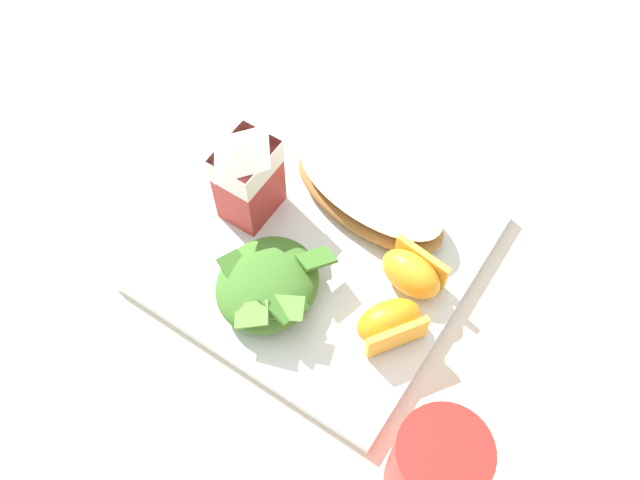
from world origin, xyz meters
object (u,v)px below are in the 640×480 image
(white_plate, at_px, (320,249))
(drinking_red_cup, at_px, (435,467))
(green_salad_pile, at_px, (268,284))
(orange_wedge_front, at_px, (390,323))
(milk_carton, at_px, (245,174))
(orange_wedge_middle, at_px, (412,272))
(cheesy_pizza_bread, at_px, (369,195))

(white_plate, height_order, drinking_red_cup, drinking_red_cup)
(green_salad_pile, xyz_separation_m, orange_wedge_front, (0.03, -0.11, -0.00))
(white_plate, xyz_separation_m, milk_carton, (-0.00, 0.08, 0.07))
(white_plate, distance_m, drinking_red_cup, 0.24)
(milk_carton, xyz_separation_m, drinking_red_cup, (-0.13, -0.27, -0.02))
(orange_wedge_middle, relative_size, drinking_red_cup, 0.61)
(orange_wedge_front, distance_m, orange_wedge_middle, 0.05)
(green_salad_pile, bearing_deg, milk_carton, 46.51)
(orange_wedge_front, xyz_separation_m, drinking_red_cup, (-0.09, -0.09, 0.02))
(cheesy_pizza_bread, relative_size, milk_carton, 1.62)
(orange_wedge_front, relative_size, orange_wedge_middle, 1.09)
(green_salad_pile, relative_size, orange_wedge_front, 1.58)
(white_plate, xyz_separation_m, orange_wedge_front, (-0.04, -0.10, 0.03))
(green_salad_pile, bearing_deg, cheesy_pizza_bread, -10.72)
(cheesy_pizza_bread, bearing_deg, drinking_red_cup, -137.86)
(drinking_red_cup, bearing_deg, orange_wedge_front, 45.38)
(green_salad_pile, distance_m, drinking_red_cup, 0.21)
(white_plate, xyz_separation_m, drinking_red_cup, (-0.13, -0.19, 0.04))
(milk_carton, height_order, orange_wedge_front, milk_carton)
(cheesy_pizza_bread, height_order, orange_wedge_front, orange_wedge_front)
(white_plate, distance_m, orange_wedge_front, 0.11)
(cheesy_pizza_bread, relative_size, orange_wedge_middle, 2.79)
(green_salad_pile, xyz_separation_m, drinking_red_cup, (-0.06, -0.20, 0.02))
(white_plate, relative_size, green_salad_pile, 2.54)
(cheesy_pizza_bread, bearing_deg, orange_wedge_front, -140.93)
(drinking_red_cup, bearing_deg, milk_carton, 64.75)
(white_plate, distance_m, milk_carton, 0.10)
(green_salad_pile, bearing_deg, orange_wedge_middle, -51.21)
(cheesy_pizza_bread, distance_m, orange_wedge_middle, 0.09)
(milk_carton, xyz_separation_m, orange_wedge_middle, (0.02, -0.17, -0.04))
(orange_wedge_front, bearing_deg, green_salad_pile, 104.35)
(milk_carton, bearing_deg, drinking_red_cup, -115.25)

